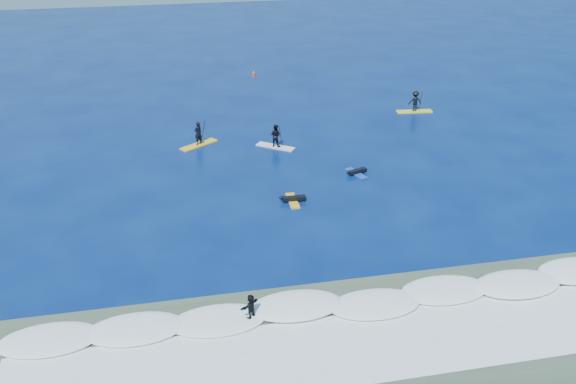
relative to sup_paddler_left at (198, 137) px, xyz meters
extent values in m
plane|color=#04164E|center=(6.05, -13.79, -0.74)|extent=(160.00, 160.00, 0.00)
cube|color=#354939|center=(6.05, -27.79, -0.73)|extent=(90.00, 13.00, 0.01)
cube|color=white|center=(6.05, -23.79, -0.74)|extent=(40.00, 6.00, 0.30)
cube|color=silver|center=(6.05, -26.79, -0.74)|extent=(34.00, 5.00, 0.02)
cube|color=gold|center=(0.00, 0.00, -0.68)|extent=(3.26, 2.58, 0.11)
imported|color=black|center=(0.00, 0.00, 0.34)|extent=(0.84, 0.78, 1.94)
cylinder|color=black|center=(0.42, 0.28, 0.27)|extent=(0.47, 0.67, 2.26)
cube|color=black|center=(0.42, 0.28, -0.79)|extent=(0.13, 0.03, 0.34)
cube|color=silver|center=(6.09, -1.70, -0.68)|extent=(3.06, 2.58, 0.11)
imported|color=black|center=(6.09, -1.70, 0.30)|extent=(1.14, 1.10, 1.85)
cylinder|color=black|center=(6.47, -1.99, 0.23)|extent=(0.48, 0.62, 2.16)
cube|color=black|center=(6.47, -1.99, -0.79)|extent=(0.13, 0.03, 0.32)
cube|color=yellow|center=(20.45, 4.25, -0.68)|extent=(3.41, 1.18, 0.11)
imported|color=black|center=(20.45, 4.25, 0.33)|extent=(1.31, 0.84, 1.92)
cylinder|color=black|center=(20.94, 4.20, 0.26)|extent=(0.13, 0.77, 2.24)
cube|color=black|center=(20.94, 4.20, -0.79)|extent=(0.13, 0.03, 0.33)
cube|color=gold|center=(5.41, -11.48, -0.68)|extent=(0.66, 2.30, 0.11)
cube|color=black|center=(5.52, -11.48, -0.50)|extent=(1.59, 0.45, 0.26)
sphere|color=black|center=(4.62, -11.46, -0.39)|extent=(0.26, 0.26, 0.26)
cube|color=#163FAB|center=(10.96, -8.08, -0.69)|extent=(1.22, 2.21, 0.10)
cube|color=black|center=(11.06, -8.05, -0.51)|extent=(1.53, 0.84, 0.24)
sphere|color=black|center=(10.27, -8.32, -0.41)|extent=(0.24, 0.24, 0.24)
cube|color=white|center=(0.67, -23.81, -0.54)|extent=(1.82, 1.60, 0.10)
imported|color=black|center=(0.67, -23.81, 0.15)|extent=(1.16, 1.04, 1.28)
cylinder|color=#D94613|center=(7.56, 18.97, -0.50)|extent=(0.29, 0.29, 0.47)
cone|color=#D94613|center=(7.56, 18.97, -0.15)|extent=(0.21, 0.21, 0.23)
camera|label=1|loc=(-2.77, -49.35, 19.06)|focal=40.00mm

